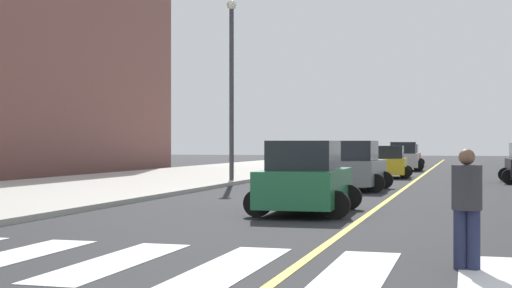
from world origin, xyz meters
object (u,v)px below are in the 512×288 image
(car_yellow_fourth, at_px, (389,163))
(car_red_fifth, at_px, (408,156))
(pedestrian_crossing, at_px, (467,203))
(street_lamp, at_px, (232,75))
(car_green_third, at_px, (305,179))
(car_gray_sixth, at_px, (354,167))
(car_silver_second, at_px, (404,157))

(car_yellow_fourth, relative_size, car_red_fifth, 0.97)
(car_yellow_fourth, bearing_deg, pedestrian_crossing, -84.36)
(car_red_fifth, distance_m, pedestrian_crossing, 48.75)
(car_red_fifth, bearing_deg, street_lamp, -102.41)
(pedestrian_crossing, bearing_deg, car_green_third, 121.84)
(car_green_third, relative_size, car_gray_sixth, 0.98)
(car_green_third, height_order, street_lamp, street_lamp)
(car_silver_second, xyz_separation_m, car_yellow_fourth, (0.12, -10.81, -0.10))
(car_silver_second, xyz_separation_m, car_green_third, (0.04, -31.68, -0.02))
(car_silver_second, distance_m, street_lamp, 19.84)
(car_yellow_fourth, xyz_separation_m, street_lamp, (-6.24, -7.64, 4.08))
(car_gray_sixth, height_order, street_lamp, street_lamp)
(car_yellow_fourth, height_order, street_lamp, street_lamp)
(car_yellow_fourth, relative_size, street_lamp, 0.47)
(car_red_fifth, bearing_deg, car_gray_sixth, -90.22)
(car_red_fifth, bearing_deg, car_green_third, -90.07)
(car_green_third, bearing_deg, car_yellow_fourth, 88.16)
(car_yellow_fourth, height_order, car_red_fifth, car_red_fifth)
(car_yellow_fourth, xyz_separation_m, car_gray_sixth, (-0.25, -11.02, 0.10))
(car_silver_second, bearing_deg, car_gray_sixth, -92.95)
(car_green_third, distance_m, street_lamp, 15.13)
(car_yellow_fourth, relative_size, pedestrian_crossing, 2.24)
(car_green_third, distance_m, car_yellow_fourth, 20.87)
(car_green_third, height_order, pedestrian_crossing, car_green_third)
(pedestrian_crossing, relative_size, street_lamp, 0.21)
(car_gray_sixth, height_order, pedestrian_crossing, car_gray_sixth)
(car_yellow_fourth, bearing_deg, street_lamp, -131.26)
(car_gray_sixth, bearing_deg, street_lamp, 151.77)
(car_silver_second, relative_size, car_gray_sixth, 1.01)
(pedestrian_crossing, bearing_deg, car_silver_second, 100.56)
(car_silver_second, bearing_deg, car_green_third, -92.51)
(car_green_third, relative_size, car_red_fifth, 1.07)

